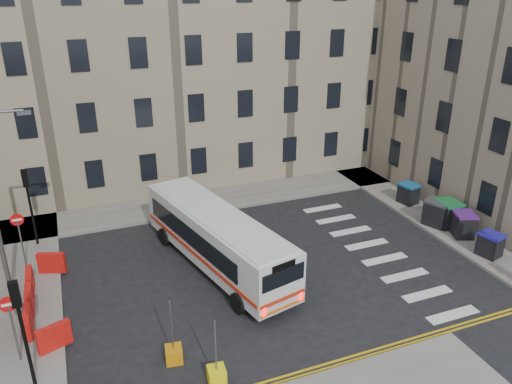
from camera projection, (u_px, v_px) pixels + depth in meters
ground at (301, 263)px, 24.39m from camera, size 120.00×120.00×0.00m
pavement_north at (147, 211)px, 29.69m from camera, size 36.00×3.20×0.15m
pavement_east at (403, 202)px, 30.81m from camera, size 2.40×26.00×0.15m
terrace_north at (100, 50)px, 31.89m from camera, size 38.30×10.80×17.20m
traffic_light_nw at (28, 196)px, 24.77m from camera, size 0.28×0.22×4.10m
traffic_light_sw at (20, 319)px, 15.79m from camera, size 0.28×0.22×4.10m
no_entry_north at (19, 229)px, 23.20m from camera, size 0.60×0.08×3.00m
no_entry_south at (11, 316)px, 17.21m from camera, size 0.60×0.08×3.00m
roadworks_barriers at (39, 298)px, 20.56m from camera, size 1.66×6.26×1.00m
bus at (217, 237)px, 23.46m from camera, size 4.63×10.47×2.78m
wheelie_bin_a at (490, 245)px, 24.54m from camera, size 1.16×1.26×1.18m
wheelie_bin_b at (463, 224)px, 26.41m from camera, size 1.40×1.49×1.32m
wheelie_bin_c at (447, 213)px, 27.50m from camera, size 1.22×1.38×1.45m
wheelie_bin_d at (437, 213)px, 27.60m from camera, size 1.55×1.64×1.44m
wheelie_bin_e at (408, 193)px, 30.37m from camera, size 1.15×1.26×1.21m
bollard_yellow at (174, 354)px, 18.00m from camera, size 0.68×0.68×0.60m
bollard_chevron at (217, 375)px, 17.04m from camera, size 0.65×0.65×0.60m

